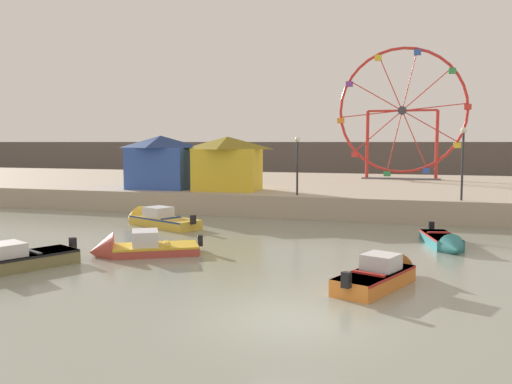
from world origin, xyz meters
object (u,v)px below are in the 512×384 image
ferris_wheel_red_frame (402,113)px  carnival_booth_yellow_awning (227,163)px  motorboat_orange_hull (384,273)px  carnival_booth_blue_tent (161,161)px  promenade_lamp_near (297,156)px  motorboat_faded_red (133,248)px  motorboat_teal_painted (445,242)px  motorboat_mustard_yellow (153,219)px  promenade_lamp_far (463,153)px

ferris_wheel_red_frame → carnival_booth_yellow_awning: size_ratio=2.42×
motorboat_orange_hull → carnival_booth_blue_tent: (-15.58, 15.69, 2.80)m
motorboat_orange_hull → promenade_lamp_near: size_ratio=1.27×
ferris_wheel_red_frame → motorboat_faded_red: bearing=-107.6°
carnival_booth_yellow_awning → motorboat_teal_painted: bearing=-38.0°
carnival_booth_yellow_awning → carnival_booth_blue_tent: size_ratio=1.01×
motorboat_mustard_yellow → carnival_booth_yellow_awning: size_ratio=1.21×
motorboat_faded_red → promenade_lamp_near: size_ratio=1.29×
ferris_wheel_red_frame → motorboat_orange_hull: bearing=-88.8°
carnival_booth_blue_tent → promenade_lamp_near: carnival_booth_blue_tent is taller
motorboat_teal_painted → carnival_booth_blue_tent: bearing=-130.6°
motorboat_mustard_yellow → carnival_booth_yellow_awning: carnival_booth_yellow_awning is taller
carnival_booth_blue_tent → promenade_lamp_near: bearing=-12.4°
ferris_wheel_red_frame → promenade_lamp_far: ferris_wheel_red_frame is taller
motorboat_teal_painted → ferris_wheel_red_frame: 24.42m
motorboat_mustard_yellow → motorboat_orange_hull: (12.50, -8.65, 0.00)m
motorboat_mustard_yellow → motorboat_faded_red: (2.85, -7.11, -0.06)m
motorboat_teal_painted → motorboat_mustard_yellow: bearing=-111.4°
motorboat_teal_painted → motorboat_faded_red: (-11.68, -5.04, 0.02)m
carnival_booth_yellow_awning → carnival_booth_blue_tent: bearing=177.4°
promenade_lamp_far → motorboat_mustard_yellow: bearing=-162.2°
ferris_wheel_red_frame → promenade_lamp_near: 17.14m
carnival_booth_blue_tent → promenade_lamp_near: (9.67, -1.70, 0.44)m
motorboat_faded_red → carnival_booth_yellow_awning: (-1.23, 14.16, 2.82)m
carnival_booth_yellow_awning → promenade_lamp_near: carnival_booth_yellow_awning is taller
promenade_lamp_far → motorboat_faded_red: bearing=-136.4°
motorboat_faded_red → promenade_lamp_far: (12.75, 12.12, 3.56)m
motorboat_mustard_yellow → ferris_wheel_red_frame: bearing=-94.1°
carnival_booth_yellow_awning → promenade_lamp_near: bearing=-21.8°
motorboat_orange_hull → ferris_wheel_red_frame: ferris_wheel_red_frame is taller
promenade_lamp_far → ferris_wheel_red_frame: bearing=102.8°
promenade_lamp_near → promenade_lamp_far: size_ratio=0.88×
ferris_wheel_red_frame → promenade_lamp_near: bearing=-108.3°
motorboat_teal_painted → motorboat_faded_red: 12.72m
carnival_booth_blue_tent → promenade_lamp_far: (18.68, -2.03, 0.70)m
motorboat_faded_red → promenade_lamp_far: size_ratio=1.13×
motorboat_teal_painted → motorboat_orange_hull: size_ratio=0.94×
motorboat_faded_red → ferris_wheel_red_frame: ferris_wheel_red_frame is taller
motorboat_mustard_yellow → promenade_lamp_near: 9.08m
motorboat_teal_painted → promenade_lamp_far: 8.00m
motorboat_mustard_yellow → promenade_lamp_far: 16.76m
motorboat_mustard_yellow → carnival_booth_yellow_awning: 7.75m
motorboat_teal_painted → motorboat_orange_hull: 6.89m
motorboat_orange_hull → motorboat_faded_red: (-9.65, 1.54, -0.06)m
motorboat_teal_painted → ferris_wheel_red_frame: bearing=173.2°
promenade_lamp_near → motorboat_faded_red: bearing=-106.7°
carnival_booth_blue_tent → promenade_lamp_far: bearing=-8.6°
motorboat_teal_painted → ferris_wheel_red_frame: ferris_wheel_red_frame is taller
motorboat_teal_painted → motorboat_mustard_yellow: 14.68m
carnival_booth_yellow_awning → promenade_lamp_far: size_ratio=1.17×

